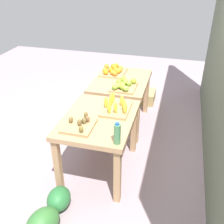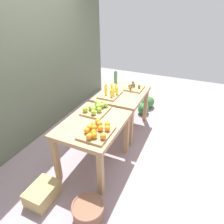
{
  "view_description": "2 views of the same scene",
  "coord_description": "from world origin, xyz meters",
  "px_view_note": "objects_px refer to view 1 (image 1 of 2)",
  "views": [
    {
      "loc": [
        3.05,
        0.82,
        2.34
      ],
      "look_at": [
        0.02,
        0.02,
        0.53
      ],
      "focal_mm": 42.89,
      "sensor_mm": 36.0,
      "label": 1
    },
    {
      "loc": [
        -2.54,
        -1.18,
        2.23
      ],
      "look_at": [
        0.06,
        -0.01,
        0.61
      ],
      "focal_mm": 31.54,
      "sensor_mm": 36.0,
      "label": 2
    }
  ],
  "objects_px": {
    "display_table_left": "(121,86)",
    "cardboard_produce_box": "(146,97)",
    "display_table_right": "(99,125)",
    "banana_crate": "(116,107)",
    "watermelon_pile": "(50,212)",
    "apple_bin": "(124,85)",
    "orange_bin": "(113,71)",
    "wicker_basket": "(112,93)",
    "water_bottle": "(117,134)",
    "kiwi_bin": "(80,124)"
  },
  "relations": [
    {
      "from": "wicker_basket",
      "to": "display_table_left",
      "type": "bearing_deg",
      "value": 23.4
    },
    {
      "from": "display_table_right",
      "to": "wicker_basket",
      "type": "xyz_separation_m",
      "value": [
        -1.93,
        -0.35,
        -0.54
      ]
    },
    {
      "from": "display_table_right",
      "to": "cardboard_produce_box",
      "type": "relative_size",
      "value": 2.6
    },
    {
      "from": "wicker_basket",
      "to": "cardboard_produce_box",
      "type": "relative_size",
      "value": 0.95
    },
    {
      "from": "display_table_right",
      "to": "watermelon_pile",
      "type": "bearing_deg",
      "value": -15.41
    },
    {
      "from": "display_table_left",
      "to": "watermelon_pile",
      "type": "height_order",
      "value": "display_table_left"
    },
    {
      "from": "display_table_left",
      "to": "cardboard_produce_box",
      "type": "relative_size",
      "value": 2.6
    },
    {
      "from": "apple_bin",
      "to": "cardboard_produce_box",
      "type": "height_order",
      "value": "apple_bin"
    },
    {
      "from": "water_bottle",
      "to": "orange_bin",
      "type": "bearing_deg",
      "value": -164.27
    },
    {
      "from": "display_table_left",
      "to": "kiwi_bin",
      "type": "distance_m",
      "value": 1.38
    },
    {
      "from": "display_table_right",
      "to": "water_bottle",
      "type": "height_order",
      "value": "water_bottle"
    },
    {
      "from": "display_table_right",
      "to": "banana_crate",
      "type": "xyz_separation_m",
      "value": [
        -0.2,
        0.15,
        0.16
      ]
    },
    {
      "from": "display_table_left",
      "to": "water_bottle",
      "type": "distance_m",
      "value": 1.6
    },
    {
      "from": "display_table_left",
      "to": "wicker_basket",
      "type": "distance_m",
      "value": 1.03
    },
    {
      "from": "kiwi_bin",
      "to": "water_bottle",
      "type": "relative_size",
      "value": 1.53
    },
    {
      "from": "watermelon_pile",
      "to": "wicker_basket",
      "type": "xyz_separation_m",
      "value": [
        -2.83,
        -0.1,
        -0.02
      ]
    },
    {
      "from": "display_table_right",
      "to": "wicker_basket",
      "type": "bearing_deg",
      "value": -169.71
    },
    {
      "from": "display_table_left",
      "to": "wicker_basket",
      "type": "bearing_deg",
      "value": -156.6
    },
    {
      "from": "display_table_left",
      "to": "cardboard_produce_box",
      "type": "distance_m",
      "value": 1.04
    },
    {
      "from": "kiwi_bin",
      "to": "watermelon_pile",
      "type": "relative_size",
      "value": 0.53
    },
    {
      "from": "kiwi_bin",
      "to": "banana_crate",
      "type": "bearing_deg",
      "value": 146.59
    },
    {
      "from": "apple_bin",
      "to": "display_table_left",
      "type": "bearing_deg",
      "value": -160.21
    },
    {
      "from": "orange_bin",
      "to": "wicker_basket",
      "type": "distance_m",
      "value": 0.93
    },
    {
      "from": "apple_bin",
      "to": "water_bottle",
      "type": "relative_size",
      "value": 1.77
    },
    {
      "from": "cardboard_produce_box",
      "to": "banana_crate",
      "type": "bearing_deg",
      "value": -4.72
    },
    {
      "from": "orange_bin",
      "to": "watermelon_pile",
      "type": "relative_size",
      "value": 0.65
    },
    {
      "from": "banana_crate",
      "to": "kiwi_bin",
      "type": "relative_size",
      "value": 1.21
    },
    {
      "from": "apple_bin",
      "to": "watermelon_pile",
      "type": "distance_m",
      "value": 1.89
    },
    {
      "from": "watermelon_pile",
      "to": "cardboard_produce_box",
      "type": "xyz_separation_m",
      "value": [
        -2.86,
        0.55,
        -0.02
      ]
    },
    {
      "from": "display_table_left",
      "to": "wicker_basket",
      "type": "xyz_separation_m",
      "value": [
        -0.81,
        -0.35,
        -0.54
      ]
    },
    {
      "from": "wicker_basket",
      "to": "water_bottle",
      "type": "bearing_deg",
      "value": 15.97
    },
    {
      "from": "display_table_right",
      "to": "watermelon_pile",
      "type": "xyz_separation_m",
      "value": [
        0.9,
        -0.25,
        -0.52
      ]
    },
    {
      "from": "display_table_right",
      "to": "watermelon_pile",
      "type": "height_order",
      "value": "display_table_right"
    },
    {
      "from": "banana_crate",
      "to": "display_table_right",
      "type": "bearing_deg",
      "value": -37.7
    },
    {
      "from": "apple_bin",
      "to": "watermelon_pile",
      "type": "xyz_separation_m",
      "value": [
        1.73,
        -0.35,
        -0.68
      ]
    },
    {
      "from": "banana_crate",
      "to": "cardboard_produce_box",
      "type": "relative_size",
      "value": 1.1
    },
    {
      "from": "wicker_basket",
      "to": "banana_crate",
      "type": "bearing_deg",
      "value": 16.29
    },
    {
      "from": "display_table_left",
      "to": "cardboard_produce_box",
      "type": "bearing_deg",
      "value": 160.31
    },
    {
      "from": "watermelon_pile",
      "to": "cardboard_produce_box",
      "type": "height_order",
      "value": "watermelon_pile"
    },
    {
      "from": "orange_bin",
      "to": "apple_bin",
      "type": "height_order",
      "value": "apple_bin"
    },
    {
      "from": "display_table_right",
      "to": "water_bottle",
      "type": "xyz_separation_m",
      "value": [
        0.43,
        0.32,
        0.22
      ]
    },
    {
      "from": "kiwi_bin",
      "to": "wicker_basket",
      "type": "distance_m",
      "value": 2.28
    },
    {
      "from": "display_table_left",
      "to": "banana_crate",
      "type": "relative_size",
      "value": 2.36
    },
    {
      "from": "banana_crate",
      "to": "wicker_basket",
      "type": "bearing_deg",
      "value": -163.71
    },
    {
      "from": "orange_bin",
      "to": "banana_crate",
      "type": "height_order",
      "value": "banana_crate"
    },
    {
      "from": "orange_bin",
      "to": "apple_bin",
      "type": "xyz_separation_m",
      "value": [
        0.5,
        0.28,
        0.0
      ]
    },
    {
      "from": "display_table_right",
      "to": "wicker_basket",
      "type": "height_order",
      "value": "display_table_right"
    },
    {
      "from": "apple_bin",
      "to": "kiwi_bin",
      "type": "bearing_deg",
      "value": -12.72
    },
    {
      "from": "water_bottle",
      "to": "banana_crate",
      "type": "bearing_deg",
      "value": -164.92
    },
    {
      "from": "apple_bin",
      "to": "orange_bin",
      "type": "bearing_deg",
      "value": -151.17
    }
  ]
}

